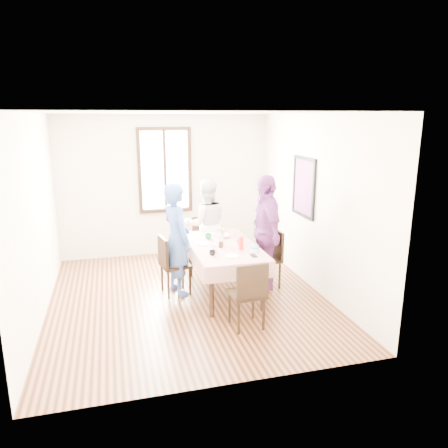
{
  "coord_description": "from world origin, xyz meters",
  "views": [
    {
      "loc": [
        -1.01,
        -5.94,
        2.66
      ],
      "look_at": [
        0.58,
        0.01,
        1.1
      ],
      "focal_mm": 34.35,
      "sensor_mm": 36.0,
      "label": 1
    }
  ],
  "objects_px": {
    "chair_near": "(246,294)",
    "person_left": "(176,239)",
    "chair_right": "(266,259)",
    "person_far": "(207,225)",
    "person_right": "(265,232)",
    "chair_left": "(175,265)",
    "chair_far": "(207,243)",
    "dining_table": "(223,269)"
  },
  "relations": [
    {
      "from": "chair_right",
      "to": "chair_near",
      "type": "relative_size",
      "value": 1.0
    },
    {
      "from": "dining_table",
      "to": "chair_near",
      "type": "xyz_separation_m",
      "value": [
        0.0,
        -1.16,
        0.08
      ]
    },
    {
      "from": "dining_table",
      "to": "chair_near",
      "type": "relative_size",
      "value": 1.86
    },
    {
      "from": "chair_near",
      "to": "person_left",
      "type": "distance_m",
      "value": 1.55
    },
    {
      "from": "dining_table",
      "to": "chair_left",
      "type": "height_order",
      "value": "chair_left"
    },
    {
      "from": "chair_far",
      "to": "chair_right",
      "type": "bearing_deg",
      "value": 119.04
    },
    {
      "from": "chair_left",
      "to": "chair_near",
      "type": "distance_m",
      "value": 1.5
    },
    {
      "from": "person_left",
      "to": "person_far",
      "type": "xyz_separation_m",
      "value": [
        0.69,
        0.98,
        -0.06
      ]
    },
    {
      "from": "dining_table",
      "to": "chair_far",
      "type": "bearing_deg",
      "value": 90.0
    },
    {
      "from": "chair_right",
      "to": "person_far",
      "type": "xyz_separation_m",
      "value": [
        -0.71,
        1.09,
        0.34
      ]
    },
    {
      "from": "dining_table",
      "to": "person_right",
      "type": "relative_size",
      "value": 0.94
    },
    {
      "from": "chair_right",
      "to": "person_left",
      "type": "relative_size",
      "value": 0.53
    },
    {
      "from": "chair_right",
      "to": "person_left",
      "type": "bearing_deg",
      "value": 82.21
    },
    {
      "from": "person_left",
      "to": "person_right",
      "type": "relative_size",
      "value": 0.95
    },
    {
      "from": "chair_far",
      "to": "person_far",
      "type": "distance_m",
      "value": 0.34
    },
    {
      "from": "chair_right",
      "to": "person_far",
      "type": "relative_size",
      "value": 0.57
    },
    {
      "from": "person_left",
      "to": "person_right",
      "type": "bearing_deg",
      "value": -110.49
    },
    {
      "from": "chair_left",
      "to": "chair_near",
      "type": "relative_size",
      "value": 1.0
    },
    {
      "from": "dining_table",
      "to": "person_far",
      "type": "relative_size",
      "value": 1.06
    },
    {
      "from": "dining_table",
      "to": "person_left",
      "type": "bearing_deg",
      "value": 167.11
    },
    {
      "from": "chair_left",
      "to": "person_far",
      "type": "xyz_separation_m",
      "value": [
        0.71,
        0.98,
        0.34
      ]
    },
    {
      "from": "chair_right",
      "to": "chair_left",
      "type": "bearing_deg",
      "value": 82.26
    },
    {
      "from": "person_far",
      "to": "person_right",
      "type": "relative_size",
      "value": 0.89
    },
    {
      "from": "chair_far",
      "to": "person_right",
      "type": "relative_size",
      "value": 0.51
    },
    {
      "from": "person_far",
      "to": "chair_left",
      "type": "bearing_deg",
      "value": 57.59
    },
    {
      "from": "person_far",
      "to": "person_right",
      "type": "xyz_separation_m",
      "value": [
        0.69,
        -1.09,
        0.1
      ]
    },
    {
      "from": "person_left",
      "to": "chair_right",
      "type": "bearing_deg",
      "value": -110.43
    },
    {
      "from": "chair_near",
      "to": "person_right",
      "type": "xyz_separation_m",
      "value": [
        0.69,
        1.22,
        0.45
      ]
    },
    {
      "from": "dining_table",
      "to": "chair_left",
      "type": "xyz_separation_m",
      "value": [
        -0.71,
        0.16,
        0.08
      ]
    },
    {
      "from": "person_left",
      "to": "person_right",
      "type": "distance_m",
      "value": 1.39
    },
    {
      "from": "chair_right",
      "to": "person_right",
      "type": "height_order",
      "value": "person_right"
    },
    {
      "from": "chair_left",
      "to": "chair_far",
      "type": "distance_m",
      "value": 1.23
    },
    {
      "from": "person_far",
      "to": "dining_table",
      "type": "bearing_deg",
      "value": 93.49
    },
    {
      "from": "person_left",
      "to": "dining_table",
      "type": "bearing_deg",
      "value": -119.02
    },
    {
      "from": "chair_left",
      "to": "chair_far",
      "type": "bearing_deg",
      "value": 135.33
    },
    {
      "from": "chair_right",
      "to": "person_far",
      "type": "height_order",
      "value": "person_far"
    },
    {
      "from": "person_right",
      "to": "chair_near",
      "type": "bearing_deg",
      "value": -26.93
    },
    {
      "from": "chair_left",
      "to": "person_left",
      "type": "height_order",
      "value": "person_left"
    },
    {
      "from": "dining_table",
      "to": "person_far",
      "type": "height_order",
      "value": "person_far"
    },
    {
      "from": "chair_far",
      "to": "person_left",
      "type": "distance_m",
      "value": 1.29
    },
    {
      "from": "chair_far",
      "to": "person_left",
      "type": "height_order",
      "value": "person_left"
    },
    {
      "from": "chair_left",
      "to": "person_far",
      "type": "relative_size",
      "value": 0.57
    }
  ]
}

